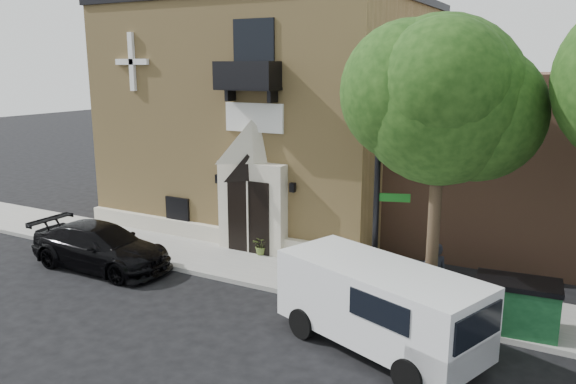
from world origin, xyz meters
name	(u,v)px	position (x,y,z in m)	size (l,w,h in m)	color
ground	(233,284)	(0.00, 0.00, 0.00)	(120.00, 120.00, 0.00)	black
sidewalk	(285,272)	(1.00, 1.50, 0.07)	(42.00, 3.00, 0.15)	gray
church	(277,113)	(-2.99, 7.95, 4.63)	(12.20, 11.01, 9.30)	tan
street_tree_left	(441,99)	(6.03, 0.35, 5.87)	(4.97, 4.38, 7.77)	#38281C
black_sedan	(101,247)	(-4.70, -0.92, 0.75)	(2.09, 5.14, 1.49)	black
cargo_van	(386,306)	(5.54, -1.81, 1.16)	(5.45, 3.64, 2.08)	white
street_sign	(377,200)	(4.52, 0.23, 3.18)	(1.13, 0.92, 6.03)	black
fire_hydrant	(421,299)	(5.79, 0.35, 0.57)	(0.48, 0.39, 0.85)	#8D0805
dumpster	(516,305)	(8.14, 0.59, 0.82)	(2.11, 1.32, 1.32)	#0E361A
planter	(262,246)	(-0.46, 2.46, 0.48)	(0.59, 0.51, 0.65)	olive
pedestrian_near	(434,275)	(5.96, 0.97, 1.08)	(0.68, 0.44, 1.85)	black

